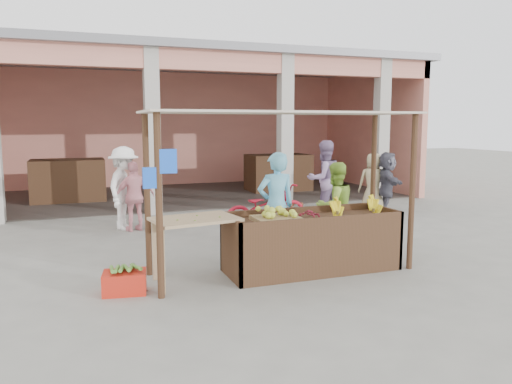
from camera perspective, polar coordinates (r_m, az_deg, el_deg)
name	(u,v)px	position (r m, az deg, el deg)	size (l,w,h in m)	color
ground	(281,273)	(7.54, 2.86, -9.25)	(60.00, 60.00, 0.00)	slate
market_building	(170,108)	(15.82, -9.77, 9.49)	(14.40, 6.40, 4.20)	#E88F79
fruit_stall	(311,244)	(7.63, 6.36, -5.95)	(2.60, 0.95, 0.80)	#452A1B
stall_awning	(279,140)	(7.26, 2.67, 5.97)	(4.09, 1.35, 2.39)	#452A1B
banana_heap	(354,208)	(7.94, 11.19, -1.84)	(1.08, 0.59, 0.20)	yellow
melon_tray	(277,215)	(7.29, 2.37, -2.67)	(0.66, 0.57, 0.18)	olive
berry_heap	(309,214)	(7.51, 6.06, -2.53)	(0.43, 0.35, 0.14)	maroon
side_table	(195,228)	(6.96, -6.93, -4.11)	(1.25, 0.93, 0.92)	tan
papaya_pile	(195,210)	(6.91, -6.97, -2.07)	(0.76, 0.43, 0.22)	#50882C
red_crate	(125,282)	(6.87, -14.78, -9.96)	(0.55, 0.40, 0.29)	red
plantain_bundle	(124,269)	(6.82, -14.84, -8.48)	(0.41, 0.29, 0.08)	#588C33
produce_sacks	(295,197)	(13.22, 4.46, -0.58)	(0.74, 0.69, 0.56)	maroon
vendor_blue	(276,202)	(8.14, 2.30, -1.18)	(0.70, 0.52, 1.87)	#68C4EA
vendor_green	(335,204)	(8.86, 9.01, -1.34)	(0.78, 0.45, 1.63)	#99C840
motorcycle	(266,209)	(9.90, 1.10, -1.93)	(2.04, 0.70, 1.06)	maroon
shopper_a	(124,185)	(10.76, -14.84, 0.80)	(1.21, 0.60, 1.88)	white
shopper_b	(135,194)	(10.57, -13.70, -0.22)	(0.91, 0.48, 1.54)	pink
shopper_c	(373,179)	(12.90, 13.25, 1.46)	(0.80, 0.52, 1.65)	tan
shopper_d	(387,181)	(12.78, 14.74, 1.24)	(1.48, 0.61, 1.60)	#4A4956
shopper_f	(324,176)	(11.86, 7.78, 1.88)	(0.97, 0.56, 1.99)	#90749F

